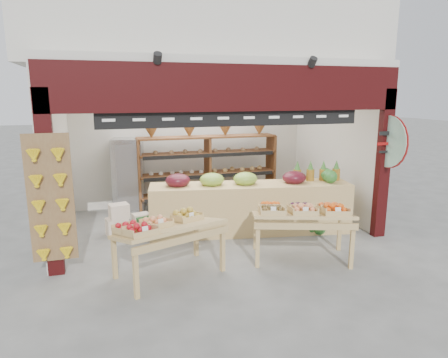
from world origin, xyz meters
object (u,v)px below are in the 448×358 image
(refrigerator, at_px, (129,175))
(mid_counter, at_px, (250,206))
(back_shelving, at_px, (208,159))
(cardboard_stack, at_px, (130,221))
(display_table_left, at_px, (160,227))
(display_table_right, at_px, (302,212))
(watermelon_pile, at_px, (312,224))

(refrigerator, distance_m, mid_counter, 2.93)
(back_shelving, distance_m, cardboard_stack, 2.35)
(display_table_left, xyz_separation_m, display_table_right, (2.19, -0.03, 0.04))
(cardboard_stack, bearing_deg, back_shelving, 32.44)
(mid_counter, bearing_deg, refrigerator, 135.16)
(mid_counter, relative_size, display_table_right, 2.22)
(mid_counter, bearing_deg, watermelon_pile, -16.54)
(mid_counter, xyz_separation_m, watermelon_pile, (1.14, -0.34, -0.35))
(refrigerator, bearing_deg, display_table_right, -43.90)
(display_table_right, xyz_separation_m, watermelon_pile, (0.81, 1.06, -0.60))
(cardboard_stack, bearing_deg, watermelon_pile, -16.19)
(display_table_left, distance_m, watermelon_pile, 3.22)
(back_shelving, distance_m, refrigerator, 1.78)
(back_shelving, bearing_deg, mid_counter, -79.02)
(cardboard_stack, bearing_deg, refrigerator, 86.14)
(back_shelving, xyz_separation_m, cardboard_stack, (-1.82, -1.16, -0.93))
(back_shelving, height_order, refrigerator, back_shelving)
(display_table_left, bearing_deg, cardboard_stack, 98.84)
(cardboard_stack, distance_m, mid_counter, 2.27)
(display_table_left, height_order, display_table_right, display_table_right)
(back_shelving, xyz_separation_m, watermelon_pile, (1.49, -2.12, -0.99))
(display_table_right, relative_size, watermelon_pile, 2.80)
(display_table_right, bearing_deg, display_table_left, 179.24)
(display_table_right, bearing_deg, cardboard_stack, 141.03)
(refrigerator, relative_size, mid_counter, 0.43)
(display_table_right, bearing_deg, mid_counter, 103.52)
(back_shelving, distance_m, display_table_left, 3.52)
(refrigerator, distance_m, display_table_left, 3.44)
(back_shelving, height_order, display_table_right, back_shelving)
(watermelon_pile, bearing_deg, display_table_left, -160.98)
(back_shelving, xyz_separation_m, mid_counter, (0.34, -1.78, -0.64))
(watermelon_pile, bearing_deg, refrigerator, 143.28)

